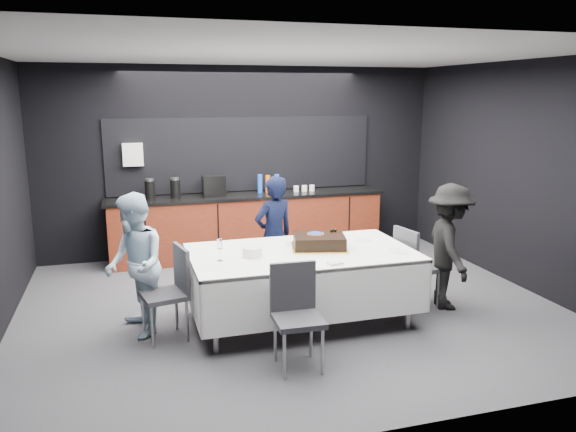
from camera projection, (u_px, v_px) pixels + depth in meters
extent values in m
plane|color=#414146|center=(290.00, 307.00, 6.42)|extent=(6.00, 6.00, 0.00)
cube|color=white|center=(291.00, 53.00, 5.82)|extent=(6.00, 5.00, 0.04)
cube|color=black|center=(243.00, 161.00, 8.46)|extent=(6.00, 0.04, 2.80)
cube|color=black|center=(397.00, 244.00, 3.77)|extent=(6.00, 0.04, 2.80)
cube|color=black|center=(522.00, 175.00, 6.95)|extent=(0.04, 5.00, 2.80)
cube|color=#581C0E|center=(248.00, 226.00, 8.38)|extent=(4.00, 0.60, 0.90)
cube|color=black|center=(248.00, 196.00, 8.28)|extent=(4.10, 0.64, 0.04)
cube|color=black|center=(243.00, 154.00, 8.42)|extent=(4.00, 0.03, 1.10)
cube|color=white|center=(133.00, 155.00, 7.92)|extent=(0.28, 0.12, 0.32)
cylinder|color=black|center=(150.00, 190.00, 7.86)|extent=(0.14, 0.14, 0.26)
cylinder|color=black|center=(175.00, 189.00, 7.96)|extent=(0.14, 0.14, 0.26)
cube|color=black|center=(214.00, 186.00, 8.11)|extent=(0.32, 0.24, 0.30)
cylinder|color=blue|center=(260.00, 184.00, 8.35)|extent=(0.07, 0.07, 0.28)
cylinder|color=orange|center=(268.00, 184.00, 8.38)|extent=(0.07, 0.07, 0.26)
cylinder|color=blue|center=(277.00, 184.00, 8.35)|extent=(0.07, 0.07, 0.28)
cylinder|color=white|center=(296.00, 189.00, 8.47)|extent=(0.08, 0.08, 0.09)
cylinder|color=white|center=(304.00, 188.00, 8.51)|extent=(0.08, 0.08, 0.09)
cylinder|color=white|center=(312.00, 188.00, 8.54)|extent=(0.08, 0.08, 0.09)
cylinder|color=#99999E|center=(149.00, 180.00, 7.83)|extent=(0.12, 0.12, 0.03)
cylinder|color=#99999E|center=(175.00, 179.00, 7.93)|extent=(0.12, 0.12, 0.03)
cylinder|color=#99999E|center=(215.00, 315.00, 5.22)|extent=(0.06, 0.06, 0.75)
cylinder|color=#99999E|center=(201.00, 282.00, 6.15)|extent=(0.06, 0.06, 0.75)
cylinder|color=#99999E|center=(409.00, 294.00, 5.77)|extent=(0.06, 0.06, 0.75)
cylinder|color=#99999E|center=(368.00, 266.00, 6.71)|extent=(0.06, 0.06, 0.75)
cube|color=white|center=(301.00, 253.00, 5.88)|extent=(2.32, 1.32, 0.04)
cube|color=white|center=(322.00, 298.00, 5.33)|extent=(2.32, 0.02, 0.55)
cube|color=white|center=(284.00, 260.00, 6.54)|extent=(2.32, 0.02, 0.55)
cube|color=white|center=(192.00, 287.00, 5.62)|extent=(0.02, 1.32, 0.55)
cube|color=white|center=(399.00, 267.00, 6.25)|extent=(0.02, 1.32, 0.55)
cube|color=yellow|center=(319.00, 247.00, 5.99)|extent=(0.67, 0.60, 0.01)
cube|color=black|center=(319.00, 241.00, 5.97)|extent=(0.62, 0.54, 0.12)
cube|color=black|center=(319.00, 236.00, 5.96)|extent=(0.62, 0.54, 0.01)
cylinder|color=orange|center=(316.00, 234.00, 6.01)|extent=(0.18, 0.18, 0.00)
cylinder|color=#1639AA|center=(316.00, 233.00, 6.01)|extent=(0.15, 0.15, 0.01)
sphere|color=black|center=(331.00, 230.00, 6.12)|extent=(0.04, 0.04, 0.04)
sphere|color=black|center=(334.00, 230.00, 6.09)|extent=(0.04, 0.04, 0.04)
sphere|color=black|center=(331.00, 231.00, 6.07)|extent=(0.04, 0.04, 0.04)
cylinder|color=white|center=(252.00, 252.00, 5.66)|extent=(0.21, 0.21, 0.10)
cylinder|color=white|center=(285.00, 264.00, 5.41)|extent=(0.22, 0.22, 0.01)
cylinder|color=white|center=(363.00, 239.00, 6.32)|extent=(0.20, 0.20, 0.01)
cylinder|color=white|center=(398.00, 251.00, 5.86)|extent=(0.21, 0.21, 0.01)
cylinder|color=white|center=(295.00, 243.00, 6.16)|extent=(0.20, 0.20, 0.01)
cube|color=white|center=(335.00, 263.00, 5.41)|extent=(0.16, 0.12, 0.02)
cylinder|color=white|center=(220.00, 261.00, 5.53)|extent=(0.06, 0.06, 0.00)
cylinder|color=white|center=(220.00, 255.00, 5.51)|extent=(0.01, 0.01, 0.12)
cylinder|color=white|center=(220.00, 244.00, 5.49)|extent=(0.05, 0.05, 0.10)
cube|color=#313136|center=(164.00, 295.00, 5.52)|extent=(0.50, 0.50, 0.05)
cube|color=#313136|center=(182.00, 268.00, 5.55)|extent=(0.13, 0.42, 0.45)
cylinder|color=#99999E|center=(144.00, 315.00, 5.63)|extent=(0.03, 0.03, 0.44)
cylinder|color=#99999E|center=(153.00, 327.00, 5.34)|extent=(0.03, 0.03, 0.44)
cylinder|color=#99999E|center=(177.00, 309.00, 5.79)|extent=(0.03, 0.03, 0.44)
cylinder|color=#99999E|center=(187.00, 320.00, 5.50)|extent=(0.03, 0.03, 0.44)
cube|color=#313136|center=(418.00, 268.00, 6.39)|extent=(0.48, 0.48, 0.05)
cube|color=#313136|center=(406.00, 249.00, 6.26)|extent=(0.11, 0.42, 0.45)
cylinder|color=#99999E|center=(439.00, 289.00, 6.36)|extent=(0.03, 0.03, 0.44)
cylinder|color=#99999E|center=(419.00, 280.00, 6.66)|extent=(0.03, 0.03, 0.44)
cylinder|color=#99999E|center=(415.00, 294.00, 6.22)|extent=(0.03, 0.03, 0.44)
cylinder|color=#99999E|center=(396.00, 285.00, 6.52)|extent=(0.03, 0.03, 0.44)
cube|color=#313136|center=(298.00, 320.00, 4.91)|extent=(0.43, 0.43, 0.05)
cube|color=#313136|center=(293.00, 286.00, 5.04)|extent=(0.42, 0.05, 0.45)
cylinder|color=#99999E|center=(284.00, 355.00, 4.76)|extent=(0.03, 0.03, 0.44)
cylinder|color=#99999E|center=(322.00, 351.00, 4.84)|extent=(0.03, 0.03, 0.44)
cylinder|color=#99999E|center=(275.00, 339.00, 5.08)|extent=(0.03, 0.03, 0.44)
cylinder|color=#99999E|center=(311.00, 335.00, 5.16)|extent=(0.03, 0.03, 0.44)
imported|color=black|center=(274.00, 236.00, 6.74)|extent=(0.61, 0.50, 1.45)
imported|color=silver|center=(135.00, 265.00, 5.57)|extent=(0.67, 0.79, 1.45)
imported|color=black|center=(449.00, 247.00, 6.29)|extent=(0.74, 1.02, 1.42)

